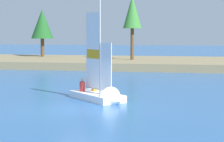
% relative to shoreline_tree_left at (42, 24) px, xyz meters
% --- Properties ---
extents(ground_plane, '(200.00, 200.00, 0.00)m').
position_rel_shoreline_tree_left_xyz_m(ground_plane, '(12.89, -29.69, -4.72)').
color(ground_plane, '#2D609E').
extents(shore_bank, '(80.00, 13.57, 0.78)m').
position_rel_shoreline_tree_left_xyz_m(shore_bank, '(12.89, -2.90, -4.34)').
color(shore_bank, '#897A56').
rests_on(shore_bank, ground).
extents(shoreline_tree_left, '(2.70, 2.70, 5.76)m').
position_rel_shoreline_tree_left_xyz_m(shoreline_tree_left, '(0.00, 0.00, 0.00)').
color(shoreline_tree_left, brown).
rests_on(shoreline_tree_left, shore_bank).
extents(shoreline_tree_midleft, '(2.04, 2.04, 6.99)m').
position_rel_shoreline_tree_left_xyz_m(shoreline_tree_midleft, '(11.67, -3.68, 1.15)').
color(shoreline_tree_midleft, brown).
rests_on(shoreline_tree_midleft, shore_bank).
extents(sailboat, '(3.95, 3.89, 6.17)m').
position_rel_shoreline_tree_left_xyz_m(sailboat, '(13.46, -27.11, -4.34)').
color(sailboat, white).
rests_on(sailboat, ground).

